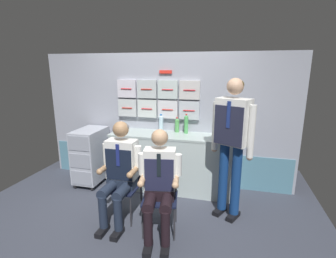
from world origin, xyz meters
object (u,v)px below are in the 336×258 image
(crew_member_right, at_px, (159,180))
(coffee_cup_spare, at_px, (230,135))
(crew_member_standing, at_px, (232,135))
(folding_chair_right, at_px, (161,188))
(water_bottle_blue_cap, at_px, (221,130))
(crew_member_left, at_px, (120,168))
(folding_chair_left, at_px, (126,178))
(service_trolley, at_px, (91,155))

(crew_member_right, relative_size, coffee_cup_spare, 17.00)
(crew_member_right, height_order, crew_member_standing, crew_member_standing)
(folding_chair_right, distance_m, water_bottle_blue_cap, 1.28)
(coffee_cup_spare, bearing_deg, water_bottle_blue_cap, -165.28)
(crew_member_left, relative_size, crew_member_standing, 0.71)
(coffee_cup_spare, bearing_deg, folding_chair_left, -146.57)
(crew_member_left, xyz_separation_m, folding_chair_right, (0.53, 0.00, -0.20))
(service_trolley, distance_m, crew_member_left, 1.30)
(folding_chair_right, distance_m, crew_member_standing, 1.09)
(crew_member_left, xyz_separation_m, water_bottle_blue_cap, (1.17, 0.98, 0.33))
(folding_chair_left, relative_size, water_bottle_blue_cap, 3.05)
(folding_chair_left, distance_m, folding_chair_right, 0.55)
(folding_chair_right, relative_size, crew_member_right, 0.66)
(water_bottle_blue_cap, xyz_separation_m, coffee_cup_spare, (0.14, 0.04, -0.09))
(coffee_cup_spare, bearing_deg, crew_member_left, -142.06)
(water_bottle_blue_cap, bearing_deg, crew_member_left, -139.95)
(folding_chair_left, bearing_deg, crew_member_left, -90.55)
(crew_member_standing, bearing_deg, folding_chair_right, -151.08)
(folding_chair_right, bearing_deg, folding_chair_left, 163.47)
(folding_chair_left, relative_size, crew_member_right, 0.66)
(crew_member_right, bearing_deg, folding_chair_right, 99.95)
(crew_member_standing, bearing_deg, folding_chair_left, -167.93)
(coffee_cup_spare, bearing_deg, crew_member_right, -122.48)
(folding_chair_left, bearing_deg, folding_chair_right, -16.53)
(crew_member_right, distance_m, crew_member_standing, 1.06)
(service_trolley, relative_size, crew_member_right, 0.74)
(crew_member_left, bearing_deg, water_bottle_blue_cap, 40.05)
(folding_chair_left, distance_m, water_bottle_blue_cap, 1.52)
(folding_chair_left, xyz_separation_m, coffee_cup_spare, (1.30, 0.86, 0.44))
(folding_chair_left, xyz_separation_m, crew_member_right, (0.56, -0.31, 0.18))
(crew_member_left, bearing_deg, folding_chair_left, 89.45)
(crew_member_left, xyz_separation_m, coffee_cup_spare, (1.30, 1.02, 0.24))
(crew_member_right, bearing_deg, crew_member_standing, 37.82)
(crew_member_right, distance_m, water_bottle_blue_cap, 1.34)
(folding_chair_right, xyz_separation_m, water_bottle_blue_cap, (0.64, 0.98, 0.53))
(crew_member_standing, xyz_separation_m, coffee_cup_spare, (-0.02, 0.58, -0.15))
(crew_member_left, height_order, folding_chair_right, crew_member_left)
(crew_member_standing, bearing_deg, service_trolley, 169.12)
(crew_member_standing, xyz_separation_m, water_bottle_blue_cap, (-0.16, 0.54, -0.06))
(crew_member_left, height_order, crew_member_standing, crew_member_standing)
(crew_member_left, xyz_separation_m, crew_member_standing, (1.33, 0.44, 0.39))
(folding_chair_left, bearing_deg, service_trolley, 142.71)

